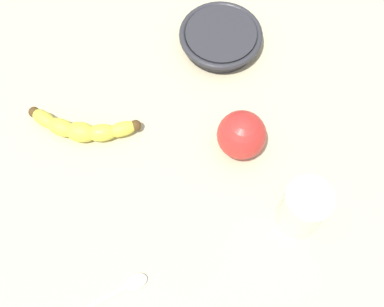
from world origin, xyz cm
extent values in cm
cube|color=#C8BB93|center=(0.00, 0.00, 1.50)|extent=(120.00, 120.00, 3.00)
ellipsoid|color=yellow|center=(-23.10, 10.09, 4.79)|extent=(5.59, 5.69, 2.57)
ellipsoid|color=yellow|center=(-20.34, 7.79, 4.79)|extent=(6.20, 5.54, 3.07)
ellipsoid|color=yellow|center=(-17.13, 6.16, 4.79)|extent=(6.31, 5.23, 3.57)
ellipsoid|color=yellow|center=(-13.64, 5.31, 4.79)|extent=(5.75, 3.73, 3.07)
ellipsoid|color=yellow|center=(-10.04, 5.26, 4.79)|extent=(5.64, 3.10, 2.57)
sphere|color=#513819|center=(-24.77, 11.86, 4.79)|extent=(1.97, 1.97, 1.97)
sphere|color=#513819|center=(-7.62, 5.50, 4.79)|extent=(1.97, 1.97, 1.97)
cylinder|color=silver|center=(15.26, -15.93, 8.14)|extent=(7.17, 7.17, 10.29)
cylinder|color=#A2CA8D|center=(15.26, -15.93, 7.92)|extent=(6.67, 6.67, 9.35)
cylinder|color=#2D2D33|center=(11.24, 20.59, 4.80)|extent=(13.52, 13.52, 3.59)
torus|color=#2D2D33|center=(11.24, 20.59, 5.99)|extent=(15.90, 15.90, 1.20)
sphere|color=red|center=(9.45, -1.30, 7.17)|extent=(8.34, 8.34, 8.34)
ellipsoid|color=silver|center=(-11.92, -20.61, 3.40)|extent=(4.12, 3.30, 0.80)
cube|color=silver|center=(-16.87, -22.03, 3.40)|extent=(8.31, 2.83, 0.25)
camera|label=1|loc=(-5.85, -33.33, 76.05)|focal=43.16mm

